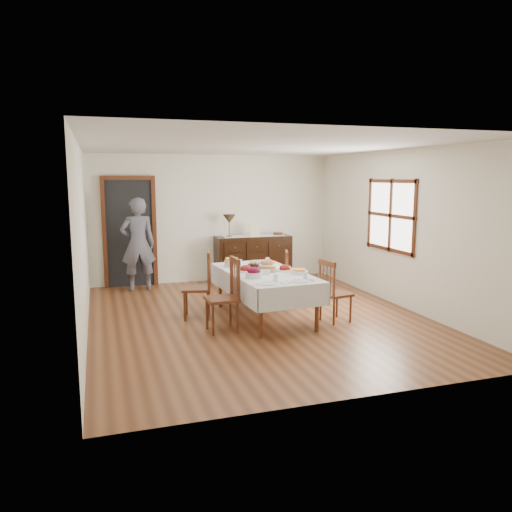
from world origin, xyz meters
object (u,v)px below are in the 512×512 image
object	(u,v)px
dining_table	(264,278)
table_lamp	(229,220)
chair_right_near	(333,291)
chair_right_far	(294,278)
chair_left_near	(225,294)
chair_left_far	(200,285)
person	(138,241)
sideboard	(253,258)

from	to	relation	value
dining_table	table_lamp	bearing A→B (deg)	82.51
chair_right_near	chair_right_far	xyz separation A→B (m)	(-0.19, 1.08, -0.00)
chair_left_near	chair_left_far	world-z (taller)	chair_left_near
person	chair_left_far	bearing A→B (deg)	106.30
chair_right_far	table_lamp	distance (m)	2.39
sideboard	table_lamp	world-z (taller)	table_lamp
chair_right_far	sideboard	distance (m)	2.19
chair_left_near	sideboard	world-z (taller)	chair_left_near
chair_right_near	chair_left_near	bearing A→B (deg)	75.12
chair_left_near	sideboard	size ratio (longest dim) A/B	0.66
dining_table	chair_left_far	world-z (taller)	chair_left_far
chair_left_near	person	bearing A→B (deg)	-164.12
dining_table	chair_right_near	bearing A→B (deg)	-32.18
chair_right_near	sideboard	size ratio (longest dim) A/B	0.60
chair_left_near	chair_left_far	size ratio (longest dim) A/B	1.01
chair_right_near	table_lamp	size ratio (longest dim) A/B	2.04
chair_left_near	person	world-z (taller)	person
chair_left_far	chair_right_near	world-z (taller)	chair_left_far
dining_table	person	world-z (taller)	person
dining_table	chair_left_far	bearing A→B (deg)	156.55
person	dining_table	bearing A→B (deg)	121.01
person	table_lamp	size ratio (longest dim) A/B	4.12
dining_table	chair_right_far	world-z (taller)	chair_right_far
chair_left_far	table_lamp	world-z (taller)	table_lamp
person	table_lamp	xyz separation A→B (m)	(1.84, 0.18, 0.35)
dining_table	chair_left_near	bearing A→B (deg)	-153.09
chair_right_far	chair_left_near	bearing A→B (deg)	143.53
chair_left_far	sideboard	bearing A→B (deg)	160.79
chair_left_near	chair_left_far	bearing A→B (deg)	-166.35
chair_right_far	table_lamp	bearing A→B (deg)	32.54
chair_left_far	table_lamp	bearing A→B (deg)	169.78
chair_left_far	chair_left_near	bearing A→B (deg)	29.41
chair_left_near	table_lamp	world-z (taller)	table_lamp
chair_right_near	table_lamp	bearing A→B (deg)	0.15
sideboard	table_lamp	distance (m)	0.97
chair_right_far	person	world-z (taller)	person
chair_left_far	table_lamp	distance (m)	2.78
chair_left_near	sideboard	xyz separation A→B (m)	(1.41, 3.20, -0.05)
chair_left_near	chair_right_near	size ratio (longest dim) A/B	1.11
chair_left_near	chair_right_near	distance (m)	1.64
chair_left_far	table_lamp	size ratio (longest dim) A/B	2.24
sideboard	person	world-z (taller)	person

